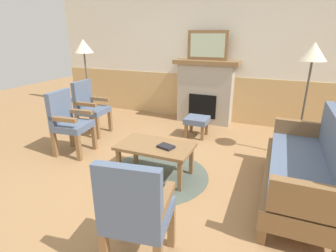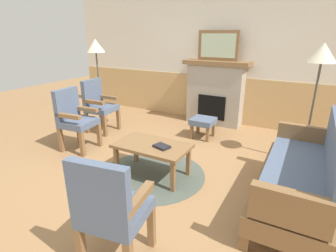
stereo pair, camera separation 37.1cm
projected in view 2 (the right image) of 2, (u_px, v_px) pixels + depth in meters
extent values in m
plane|color=#997047|center=(156.00, 171.00, 3.61)|extent=(14.00, 14.00, 0.00)
cube|color=silver|center=(221.00, 56.00, 5.31)|extent=(7.20, 0.12, 2.70)
cube|color=tan|center=(218.00, 99.00, 5.54)|extent=(7.20, 0.02, 0.95)
cube|color=#A39989|center=(215.00, 95.00, 5.35)|extent=(1.10, 0.36, 1.20)
cube|color=black|center=(211.00, 107.00, 5.27)|extent=(0.56, 0.02, 0.48)
cube|color=brown|center=(217.00, 63.00, 5.14)|extent=(1.30, 0.44, 0.08)
cube|color=brown|center=(218.00, 46.00, 5.03)|extent=(0.80, 0.03, 0.56)
cube|color=#B2C6A8|center=(218.00, 46.00, 5.02)|extent=(0.68, 0.01, 0.44)
cube|color=brown|center=(273.00, 162.00, 3.68)|extent=(0.08, 0.08, 0.16)
cube|color=brown|center=(245.00, 241.00, 2.30)|extent=(0.08, 0.08, 0.16)
cube|color=brown|center=(322.00, 173.00, 3.41)|extent=(0.08, 0.08, 0.16)
cube|color=brown|center=(294.00, 186.00, 2.79)|extent=(0.70, 1.80, 0.20)
cube|color=slate|center=(296.00, 173.00, 2.74)|extent=(0.60, 1.70, 0.12)
cube|color=slate|center=(336.00, 151.00, 2.50)|extent=(0.10, 1.70, 0.50)
cube|color=brown|center=(302.00, 136.00, 3.41)|extent=(0.60, 0.10, 0.30)
cube|color=brown|center=(290.00, 209.00, 2.00)|extent=(0.60, 0.10, 0.30)
cube|color=brown|center=(117.00, 161.00, 3.47)|extent=(0.05, 0.05, 0.40)
cube|color=brown|center=(173.00, 176.00, 3.09)|extent=(0.05, 0.05, 0.40)
cube|color=brown|center=(136.00, 149.00, 3.84)|extent=(0.05, 0.05, 0.40)
cube|color=brown|center=(188.00, 161.00, 3.46)|extent=(0.05, 0.05, 0.40)
cube|color=brown|center=(152.00, 146.00, 3.39)|extent=(0.96, 0.56, 0.04)
cylinder|color=#4C564C|center=(153.00, 174.00, 3.53)|extent=(1.40, 1.40, 0.01)
cube|color=black|center=(162.00, 146.00, 3.28)|extent=(0.23, 0.19, 0.03)
cube|color=brown|center=(192.00, 132.00, 4.68)|extent=(0.05, 0.05, 0.26)
cube|color=brown|center=(208.00, 135.00, 4.54)|extent=(0.05, 0.05, 0.26)
cube|color=brown|center=(198.00, 127.00, 4.93)|extent=(0.05, 0.05, 0.26)
cube|color=brown|center=(213.00, 129.00, 4.79)|extent=(0.05, 0.05, 0.26)
cube|color=slate|center=(203.00, 121.00, 4.68)|extent=(0.40, 0.40, 0.10)
cube|color=brown|center=(119.00, 119.00, 5.12)|extent=(0.06, 0.06, 0.40)
cube|color=brown|center=(105.00, 126.00, 4.76)|extent=(0.06, 0.06, 0.40)
cube|color=brown|center=(101.00, 117.00, 5.29)|extent=(0.06, 0.06, 0.40)
cube|color=brown|center=(87.00, 123.00, 4.93)|extent=(0.06, 0.06, 0.40)
cube|color=slate|center=(102.00, 108.00, 4.94)|extent=(0.50, 0.50, 0.10)
cube|color=slate|center=(92.00, 92.00, 4.93)|extent=(0.11, 0.48, 0.48)
cube|color=brown|center=(108.00, 97.00, 5.06)|extent=(0.44, 0.09, 0.06)
cube|color=brown|center=(94.00, 102.00, 4.71)|extent=(0.44, 0.09, 0.06)
cube|color=brown|center=(99.00, 135.00, 4.35)|extent=(0.07, 0.07, 0.40)
cube|color=brown|center=(82.00, 144.00, 3.98)|extent=(0.07, 0.07, 0.40)
cube|color=brown|center=(79.00, 131.00, 4.50)|extent=(0.07, 0.07, 0.40)
cube|color=brown|center=(61.00, 140.00, 4.14)|extent=(0.07, 0.07, 0.40)
cube|color=slate|center=(79.00, 123.00, 4.16)|extent=(0.53, 0.53, 0.10)
cube|color=slate|center=(67.00, 104.00, 4.14)|extent=(0.13, 0.49, 0.48)
cube|color=brown|center=(86.00, 109.00, 4.28)|extent=(0.44, 0.11, 0.06)
cube|color=brown|center=(68.00, 116.00, 3.93)|extent=(0.44, 0.11, 0.06)
cube|color=brown|center=(110.00, 216.00, 2.43)|extent=(0.07, 0.07, 0.40)
cube|color=brown|center=(151.00, 226.00, 2.30)|extent=(0.07, 0.07, 0.40)
cube|color=brown|center=(81.00, 249.00, 2.06)|extent=(0.07, 0.07, 0.40)
cube|color=slate|center=(116.00, 212.00, 2.09)|extent=(0.55, 0.55, 0.10)
cube|color=slate|center=(99.00, 194.00, 1.82)|extent=(0.49, 0.15, 0.48)
cube|color=brown|center=(92.00, 188.00, 2.10)|extent=(0.14, 0.45, 0.06)
cube|color=brown|center=(139.00, 199.00, 1.97)|extent=(0.14, 0.45, 0.06)
cylinder|color=#332D28|center=(302.00, 161.00, 3.87)|extent=(0.24, 0.24, 0.03)
cylinder|color=#4C473D|center=(311.00, 114.00, 3.63)|extent=(0.03, 0.03, 1.40)
cone|color=beige|center=(323.00, 53.00, 3.35)|extent=(0.36, 0.36, 0.25)
cylinder|color=#332D28|center=(102.00, 121.00, 5.63)|extent=(0.24, 0.24, 0.03)
cylinder|color=#4C473D|center=(99.00, 88.00, 5.39)|extent=(0.03, 0.03, 1.40)
cone|color=beige|center=(96.00, 46.00, 5.12)|extent=(0.36, 0.36, 0.25)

